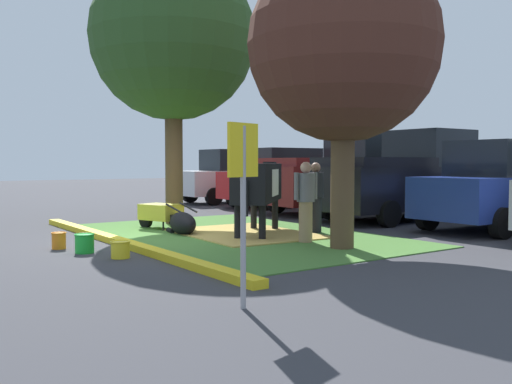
% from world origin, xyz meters
% --- Properties ---
extents(ground_plane, '(80.00, 80.00, 0.00)m').
position_xyz_m(ground_plane, '(0.00, 0.00, 0.00)').
color(ground_plane, '#38383D').
extents(grass_island, '(7.66, 4.79, 0.02)m').
position_xyz_m(grass_island, '(0.25, 1.62, 0.01)').
color(grass_island, '#477A33').
rests_on(grass_island, ground).
extents(curb_yellow, '(8.86, 0.24, 0.12)m').
position_xyz_m(curb_yellow, '(0.25, -0.93, 0.06)').
color(curb_yellow, yellow).
rests_on(curb_yellow, ground).
extents(hay_bedding, '(3.32, 2.56, 0.04)m').
position_xyz_m(hay_bedding, '(0.31, 1.79, 0.03)').
color(hay_bedding, tan).
rests_on(hay_bedding, ground).
extents(shade_tree_left, '(4.06, 4.06, 6.63)m').
position_xyz_m(shade_tree_left, '(-2.42, 1.53, 4.57)').
color(shade_tree_left, brown).
rests_on(shade_tree_left, ground).
extents(shade_tree_right, '(3.37, 3.37, 5.25)m').
position_xyz_m(shade_tree_right, '(2.93, 2.11, 3.54)').
color(shade_tree_right, brown).
rests_on(shade_tree_right, ground).
extents(cow_holstein, '(2.47, 2.50, 1.55)m').
position_xyz_m(cow_holstein, '(0.44, 2.06, 1.10)').
color(cow_holstein, black).
rests_on(cow_holstein, ground).
extents(calf_lying, '(1.33, 0.69, 0.48)m').
position_xyz_m(calf_lying, '(-0.50, 0.73, 0.24)').
color(calf_lying, black).
rests_on(calf_lying, ground).
extents(person_handler, '(0.34, 0.53, 1.55)m').
position_xyz_m(person_handler, '(1.98, 2.07, 0.82)').
color(person_handler, '#9E7F5B').
rests_on(person_handler, ground).
extents(person_visitor_near, '(0.46, 0.34, 1.53)m').
position_xyz_m(person_visitor_near, '(0.99, 3.19, 0.82)').
color(person_visitor_near, black).
rests_on(person_visitor_near, ground).
extents(wheelbarrow, '(1.60, 0.95, 0.63)m').
position_xyz_m(wheelbarrow, '(-1.62, 0.75, 0.39)').
color(wheelbarrow, gold).
rests_on(wheelbarrow, ground).
extents(parking_sign, '(0.15, 0.44, 1.94)m').
position_xyz_m(parking_sign, '(5.28, -1.58, 1.37)').
color(parking_sign, '#99999E').
rests_on(parking_sign, ground).
extents(bucket_orange, '(0.27, 0.27, 0.30)m').
position_xyz_m(bucket_orange, '(0.02, -1.99, 0.16)').
color(bucket_orange, orange).
rests_on(bucket_orange, ground).
extents(bucket_green, '(0.34, 0.34, 0.33)m').
position_xyz_m(bucket_green, '(0.73, -1.76, 0.17)').
color(bucket_green, green).
rests_on(bucket_green, ground).
extents(bucket_yellow, '(0.32, 0.32, 0.28)m').
position_xyz_m(bucket_yellow, '(1.57, -1.46, 0.14)').
color(bucket_yellow, yellow).
rests_on(bucket_yellow, ground).
extents(hatchback_white, '(2.06, 4.42, 2.02)m').
position_xyz_m(hatchback_white, '(-7.89, 6.85, 0.98)').
color(hatchback_white, silver).
rests_on(hatchback_white, ground).
extents(sedan_red, '(2.06, 4.42, 2.02)m').
position_xyz_m(sedan_red, '(-5.13, 7.11, 0.98)').
color(sedan_red, red).
rests_on(sedan_red, ground).
extents(pickup_truck_maroon, '(2.26, 5.42, 2.42)m').
position_xyz_m(pickup_truck_maroon, '(-2.39, 7.34, 1.11)').
color(pickup_truck_maroon, maroon).
rests_on(pickup_truck_maroon, ground).
extents(pickup_truck_black, '(2.26, 5.42, 2.42)m').
position_xyz_m(pickup_truck_black, '(0.17, 7.21, 1.11)').
color(pickup_truck_black, black).
rests_on(pickup_truck_black, ground).
extents(sedan_blue, '(2.06, 4.42, 2.02)m').
position_xyz_m(sedan_blue, '(2.95, 7.05, 0.98)').
color(sedan_blue, navy).
rests_on(sedan_blue, ground).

